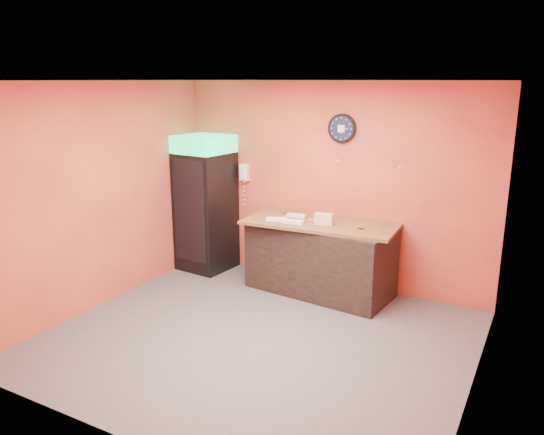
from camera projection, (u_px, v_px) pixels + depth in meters
The scene contains 15 objects.
floor at pixel (258, 338), 5.93m from camera, with size 4.50×4.50×0.00m, color #47474C.
back_wall at pixel (330, 185), 7.28m from camera, with size 4.50×0.02×2.80m, color #D6553C.
left_wall at pixel (101, 196), 6.62m from camera, with size 0.02×4.00×2.80m, color #D6553C.
right_wall at pixel (484, 249), 4.54m from camera, with size 0.02×4.00×2.80m, color #D6553C.
ceiling at pixel (256, 80), 5.22m from camera, with size 4.50×4.00×0.02m, color white.
beverage_cooler at pixel (204, 205), 7.90m from camera, with size 0.77×0.78×2.02m.
prep_counter at pixel (320, 258), 7.13m from camera, with size 1.90×0.84×0.95m, color black.
wall_clock at pixel (342, 128), 6.98m from camera, with size 0.38×0.06×0.38m.
wall_phone at pixel (244, 172), 7.84m from camera, with size 0.13×0.11×0.25m.
butcher_paper at pixel (321, 223), 7.00m from camera, with size 2.01×0.92×0.04m, color brown.
sub_roll_stack at pixel (324, 219), 6.83m from camera, with size 0.24×0.10×0.15m.
wrapped_sandwich_left at pixel (276, 219), 7.04m from camera, with size 0.27×0.10×0.04m, color white.
wrapped_sandwich_mid at pixel (293, 222), 6.92m from camera, with size 0.28×0.11×0.04m, color white.
wrapped_sandwich_right at pixel (296, 216), 7.22m from camera, with size 0.26×0.10×0.04m, color white.
kitchen_tool at pixel (318, 220), 6.99m from camera, with size 0.05×0.05×0.05m, color silver.
Camera 1 is at (2.71, -4.67, 2.81)m, focal length 35.00 mm.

